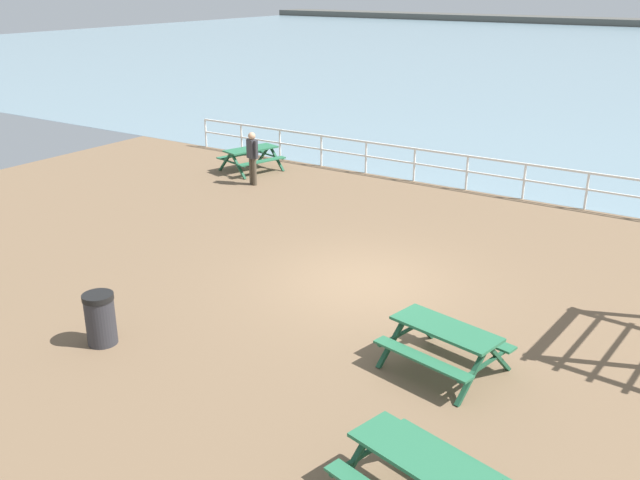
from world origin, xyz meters
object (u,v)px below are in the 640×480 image
(picnic_table_mid_centre, at_px, (445,338))
(litter_bin, at_px, (100,319))
(picnic_table_near_right, at_px, (251,154))
(picnic_table_near_left, at_px, (421,468))
(visitor, at_px, (252,155))

(picnic_table_mid_centre, distance_m, litter_bin, 5.97)
(picnic_table_near_right, distance_m, picnic_table_mid_centre, 13.44)
(picnic_table_near_left, height_order, visitor, visitor)
(picnic_table_near_left, xyz_separation_m, picnic_table_mid_centre, (-1.08, 3.16, 0.00))
(picnic_table_near_right, distance_m, visitor, 1.71)
(litter_bin, bearing_deg, picnic_table_near_right, 115.96)
(picnic_table_near_right, relative_size, visitor, 1.29)
(picnic_table_mid_centre, bearing_deg, litter_bin, -143.56)
(picnic_table_near_left, bearing_deg, litter_bin, -171.91)
(picnic_table_mid_centre, bearing_deg, picnic_table_near_left, -59.70)
(picnic_table_near_left, distance_m, picnic_table_near_right, 16.33)
(litter_bin, bearing_deg, picnic_table_mid_centre, 24.97)
(visitor, bearing_deg, picnic_table_mid_centre, 74.70)
(picnic_table_mid_centre, bearing_deg, picnic_table_near_right, 153.77)
(picnic_table_near_left, height_order, litter_bin, litter_bin)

